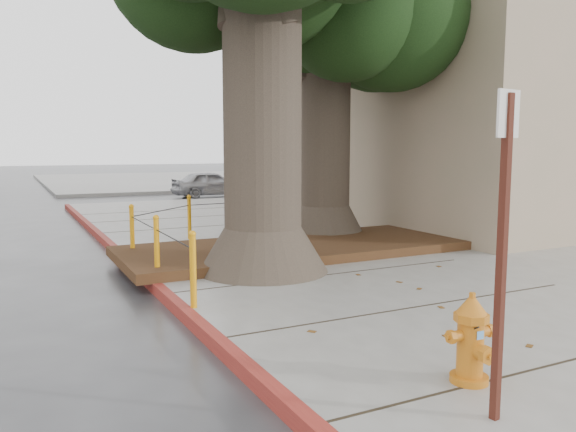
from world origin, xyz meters
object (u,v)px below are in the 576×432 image
(signpost, at_px, (502,238))
(fire_hydrant, at_px, (471,339))
(car_red, at_px, (287,182))
(car_silver, at_px, (210,184))

(signpost, bearing_deg, fire_hydrant, 52.56)
(fire_hydrant, distance_m, car_red, 21.64)
(car_silver, distance_m, car_red, 3.81)
(signpost, relative_size, car_silver, 0.70)
(fire_hydrant, bearing_deg, signpost, -116.43)
(car_silver, relative_size, car_red, 1.02)
(signpost, height_order, car_red, signpost)
(fire_hydrant, bearing_deg, car_silver, 79.70)
(signpost, relative_size, car_red, 0.72)
(car_silver, bearing_deg, car_red, -88.41)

